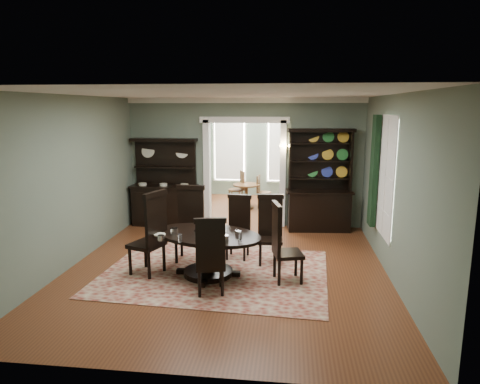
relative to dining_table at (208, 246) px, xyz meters
The scene contains 19 objects.
room 1.14m from the dining_table, 49.97° to the left, with size 5.51×6.01×3.01m.
parlor 5.89m from the dining_table, 87.42° to the left, with size 3.51×3.50×3.01m.
doorway_trim 3.46m from the dining_table, 85.43° to the left, with size 2.08×0.25×2.57m.
right_window 3.37m from the dining_table, 22.05° to the left, with size 0.15×1.47×2.12m.
wall_sconce 3.61m from the dining_table, 68.75° to the left, with size 0.27×0.21×0.21m.
rug 0.53m from the dining_table, 53.67° to the left, with size 3.76×2.80×0.01m, color maroon.
dining_table is the anchor object (origin of this frame).
centerpiece 0.30m from the dining_table, 155.51° to the right, with size 1.49×0.96×0.24m.
chair_far_left 0.95m from the dining_table, 121.76° to the left, with size 0.53×0.48×1.38m.
chair_far_mid 1.08m from the dining_table, 68.27° to the left, with size 0.47×0.45×1.18m.
chair_far_right 1.28m from the dining_table, 38.11° to the left, with size 0.48×0.46×1.25m.
chair_end_left 0.97m from the dining_table, behind, with size 0.66×0.68×1.45m.
chair_end_right 1.24m from the dining_table, ahead, with size 0.56×0.58×1.31m.
chair_near 0.80m from the dining_table, 76.23° to the right, with size 0.54×0.52×1.23m.
sideboard 3.44m from the dining_table, 118.34° to the left, with size 1.59×0.60×2.07m.
welsh_dresser 3.63m from the dining_table, 56.39° to the left, with size 1.53×0.67×2.32m.
parlor_table 4.91m from the dining_table, 88.42° to the left, with size 0.74×0.74×0.69m.
parlor_chair_left 5.15m from the dining_table, 91.37° to the left, with size 0.48×0.47×1.01m.
parlor_chair_right 5.08m from the dining_table, 83.63° to the left, with size 0.41×0.39×0.92m.
Camera 1 is at (1.07, -6.96, 2.79)m, focal length 32.00 mm.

